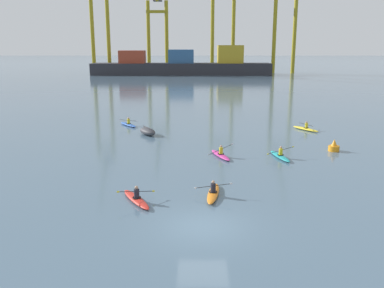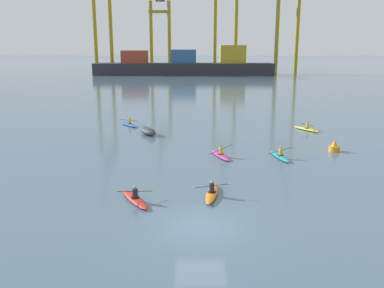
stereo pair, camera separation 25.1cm
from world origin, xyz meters
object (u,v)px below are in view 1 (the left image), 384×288
Objects in this scene: kayak_blue at (128,124)px; kayak_red at (136,199)px; gantry_crane_west at (99,11)px; channel_buoy at (334,147)px; kayak_orange at (213,193)px; capsized_dinghy at (148,131)px; kayak_teal at (280,156)px; kayak_yellow at (306,129)px; container_barge at (183,65)px; kayak_magenta at (220,155)px; gantry_crane_west_mid at (157,23)px; gantry_crane_east at (286,10)px; gantry_crane_east_mid at (223,12)px.

kayak_red is at bearing -79.81° from kayak_blue.
channel_buoy is (41.67, -100.34, -19.14)m from gantry_crane_west.
kayak_blue is 22.97m from kayak_orange.
kayak_teal is at bearing -36.79° from capsized_dinghy.
kayak_yellow reaches higher than kayak_orange.
kayak_yellow is at bearing -79.96° from container_barge.
gantry_crane_west is 13.08× the size of kayak_yellow.
kayak_red is (-5.29, -9.56, 0.00)m from kayak_magenta.
kayak_blue is at bearing 100.19° from kayak_red.
gantry_crane_west_mid is at bearing 96.60° from kayak_orange.
channel_buoy is at bearing 37.65° from kayak_red.
container_barge is 1.35× the size of gantry_crane_east.
gantry_crane_east_mid is 13.24× the size of kayak_blue.
gantry_crane_east_mid reaches higher than kayak_yellow.
kayak_teal is at bearing -114.13° from kayak_yellow.
kayak_magenta reaches higher than kayak_yellow.
gantry_crane_west_mid reaches higher than kayak_teal.
gantry_crane_west is 19.07m from gantry_crane_west_mid.
kayak_magenta is (6.67, -8.14, -0.18)m from capsized_dinghy.
container_barge is 105.42m from kayak_orange.
kayak_yellow is at bearing 53.71° from kayak_red.
container_barge is at bearing 87.58° from kayak_blue.
kayak_magenta is at bearing -168.95° from channel_buoy.
kayak_blue is at bearing 173.13° from kayak_yellow.
gantry_crane_east_mid is 14.72× the size of capsized_dinghy.
gantry_crane_east_mid is 109.94m from kayak_magenta.
capsized_dinghy is 14.09m from kayak_teal.
gantry_crane_east_mid is at bearing -1.34° from gantry_crane_west_mid.
kayak_orange is at bearing 12.58° from kayak_red.
channel_buoy is at bearing -99.59° from gantry_crane_east.
container_barge reaches higher than kayak_orange.
kayak_magenta is 0.99× the size of kayak_teal.
kayak_teal is (-4.89, -2.16, -0.19)m from channel_buoy.
capsized_dinghy is at bearing 143.21° from kayak_teal.
gantry_crane_west_mid is 10.29× the size of kayak_blue.
gantry_crane_east is (41.17, -5.02, 3.61)m from gantry_crane_west_mid.
container_barge is 19.66× the size of capsized_dinghy.
container_barge is at bearing 93.42° from kayak_magenta.
gantry_crane_west is at bearing 104.34° from kayak_blue.
capsized_dinghy is (-33.34, -95.34, -19.32)m from gantry_crane_east.
gantry_crane_east_mid is 19.98m from gantry_crane_east.
kayak_orange and kayak_teal have the same top height.
kayak_orange is at bearing -68.65° from kayak_blue.
container_barge is 16.85× the size of kayak_red.
container_barge is 96.90m from kayak_magenta.
gantry_crane_west_mid reaches higher than kayak_magenta.
gantry_crane_west reaches higher than kayak_blue.
container_barge is 87.52m from kayak_yellow.
gantry_crane_west_mid is at bearing 173.05° from gantry_crane_east.
kayak_teal is at bearing -3.72° from kayak_magenta.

